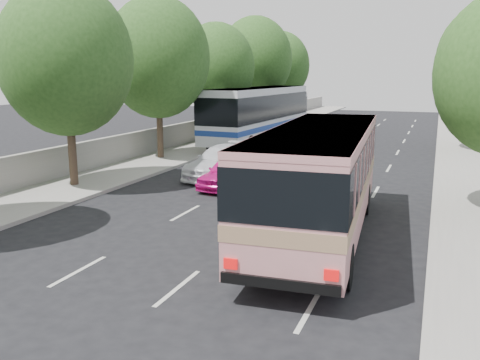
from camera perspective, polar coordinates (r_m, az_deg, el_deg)
The scene contains 15 objects.
ground at distance 14.54m, azimuth -6.74°, elevation -8.39°, with size 120.00×120.00×0.00m, color black.
sidewalk_left at distance 35.68m, azimuth -3.77°, elevation 3.90°, with size 4.00×90.00×0.15m, color #9E998E.
sidewalk_right at distance 32.44m, azimuth 24.60°, elevation 2.01°, with size 4.00×90.00×0.12m, color #9E998E.
low_wall at distance 36.37m, azimuth -6.36°, elevation 5.31°, with size 0.30×90.00×1.50m, color #9E998E.
tree_left_b at distance 23.35m, azimuth -18.94°, elevation 13.23°, with size 5.70×5.70×8.88m.
tree_left_c at distance 30.05m, azimuth -9.18°, elevation 13.85°, with size 6.00×6.00×9.35m.
tree_left_d at distance 37.12m, azimuth -2.62°, elevation 12.82°, with size 5.52×5.52×8.60m.
tree_left_e at distance 44.54m, azimuth 1.78°, elevation 13.70°, with size 6.30×6.30×9.82m.
tree_left_f at distance 52.19m, azimuth 4.59°, elevation 12.93°, with size 5.88×5.88×9.16m.
pink_bus at distance 15.56m, azimuth 8.95°, elevation 1.08°, with size 3.49×10.94×3.44m.
pink_taxi at distance 22.65m, azimuth -1.13°, elevation 0.84°, with size 1.61×4.00×1.36m, color #DD1387.
white_pickup at distance 24.98m, azimuth -1.97°, elevation 2.08°, with size 2.14×5.28×1.53m, color white.
tour_coach_front at distance 36.49m, azimuth 2.09°, elevation 7.81°, with size 3.60×13.61×4.04m.
tour_coach_rear at distance 43.91m, azimuth 4.36°, elevation 7.87°, with size 2.48×10.97×3.27m.
taxi_roof_sign at distance 22.51m, azimuth -1.14°, elevation 2.77°, with size 0.55×0.18×0.18m, color silver.
Camera 1 is at (6.49, -12.00, 5.01)m, focal length 38.00 mm.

